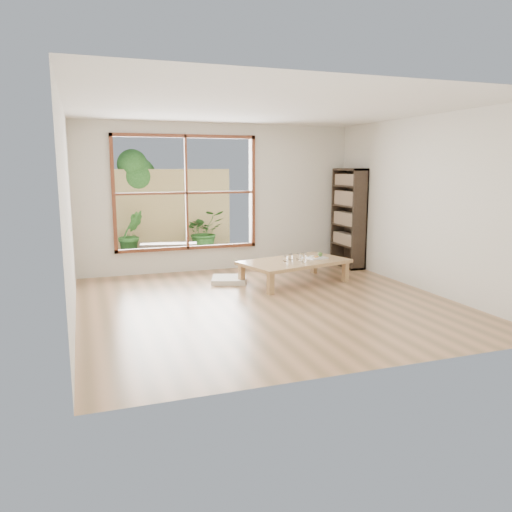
% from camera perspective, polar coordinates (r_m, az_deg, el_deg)
% --- Properties ---
extents(ground, '(5.00, 5.00, 0.00)m').
position_cam_1_polar(ground, '(6.93, 1.27, -5.35)').
color(ground, tan).
rests_on(ground, ground).
extents(low_table, '(1.88, 1.36, 0.37)m').
position_cam_1_polar(low_table, '(8.04, 4.40, -0.81)').
color(low_table, tan).
rests_on(low_table, ground).
extents(floor_cushion, '(0.69, 0.69, 0.08)m').
position_cam_1_polar(floor_cushion, '(8.14, -3.09, -2.71)').
color(floor_cushion, beige).
rests_on(floor_cushion, ground).
extents(bookshelf, '(0.29, 0.82, 1.82)m').
position_cam_1_polar(bookshelf, '(9.45, 10.54, 4.29)').
color(bookshelf, '#33261C').
rests_on(bookshelf, ground).
extents(glass_tall, '(0.08, 0.08, 0.14)m').
position_cam_1_polar(glass_tall, '(7.92, 5.48, -0.16)').
color(glass_tall, silver).
rests_on(glass_tall, low_table).
extents(glass_mid, '(0.06, 0.06, 0.09)m').
position_cam_1_polar(glass_mid, '(8.15, 4.84, -0.04)').
color(glass_mid, silver).
rests_on(glass_mid, low_table).
extents(glass_short, '(0.07, 0.07, 0.09)m').
position_cam_1_polar(glass_short, '(8.08, 3.96, -0.11)').
color(glass_short, silver).
rests_on(glass_short, low_table).
extents(glass_small, '(0.07, 0.07, 0.08)m').
position_cam_1_polar(glass_small, '(7.95, 3.38, -0.30)').
color(glass_small, silver).
rests_on(glass_small, low_table).
extents(food_tray, '(0.33, 0.26, 0.09)m').
position_cam_1_polar(food_tray, '(8.26, 7.06, -0.10)').
color(food_tray, white).
rests_on(food_tray, low_table).
extents(deck, '(2.80, 2.00, 0.05)m').
position_cam_1_polar(deck, '(10.13, -9.06, -0.49)').
color(deck, '#39302A').
rests_on(deck, ground).
extents(garden_bench, '(1.14, 0.54, 0.35)m').
position_cam_1_polar(garden_bench, '(9.93, -9.95, 1.09)').
color(garden_bench, '#33261C').
rests_on(garden_bench, deck).
extents(bamboo_fence, '(2.80, 0.06, 1.80)m').
position_cam_1_polar(bamboo_fence, '(10.99, -10.14, 5.05)').
color(bamboo_fence, tan).
rests_on(bamboo_fence, ground).
extents(shrub_right, '(0.92, 0.83, 0.91)m').
position_cam_1_polar(shrub_right, '(10.81, -5.91, 2.83)').
color(shrub_right, '#326B27').
rests_on(shrub_right, deck).
extents(shrub_left, '(0.62, 0.56, 0.96)m').
position_cam_1_polar(shrub_left, '(10.44, -14.08, 2.44)').
color(shrub_left, '#326B27').
rests_on(shrub_left, deck).
extents(garden_tree, '(1.04, 0.85, 2.22)m').
position_cam_1_polar(garden_tree, '(11.16, -13.99, 8.72)').
color(garden_tree, '#4C3D2D').
rests_on(garden_tree, ground).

